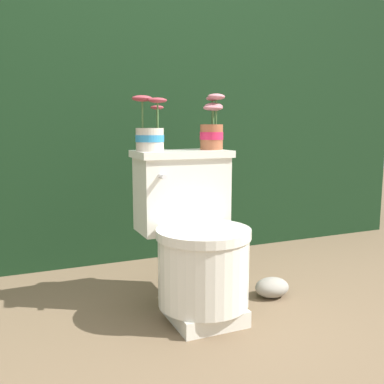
% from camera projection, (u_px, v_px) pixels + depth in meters
% --- Properties ---
extents(ground_plane, '(12.00, 12.00, 0.00)m').
position_uv_depth(ground_plane, '(190.00, 325.00, 1.69)').
color(ground_plane, brown).
extents(hedge_backdrop, '(3.92, 0.96, 1.66)m').
position_uv_depth(hedge_backdrop, '(108.00, 119.00, 2.82)').
color(hedge_backdrop, black).
rests_on(hedge_backdrop, ground).
extents(toilet, '(0.41, 0.54, 0.68)m').
position_uv_depth(toilet, '(195.00, 239.00, 1.78)').
color(toilet, silver).
rests_on(toilet, ground).
extents(potted_plant_left, '(0.14, 0.12, 0.23)m').
position_uv_depth(potted_plant_left, '(150.00, 134.00, 1.80)').
color(potted_plant_left, beige).
rests_on(potted_plant_left, toilet).
extents(potted_plant_midleft, '(0.11, 0.11, 0.25)m').
position_uv_depth(potted_plant_midleft, '(212.00, 129.00, 1.91)').
color(potted_plant_midleft, '#9E5638').
rests_on(potted_plant_midleft, toilet).
extents(garden_stone, '(0.16, 0.13, 0.09)m').
position_uv_depth(garden_stone, '(272.00, 287.00, 1.97)').
color(garden_stone, gray).
rests_on(garden_stone, ground).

